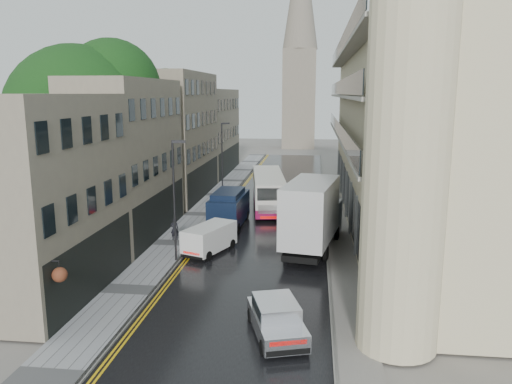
% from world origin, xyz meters
% --- Properties ---
extents(road, '(9.00, 85.00, 0.02)m').
position_xyz_m(road, '(0.00, 27.50, 0.01)').
color(road, black).
rests_on(road, ground).
extents(left_sidewalk, '(2.70, 85.00, 0.12)m').
position_xyz_m(left_sidewalk, '(-5.85, 27.50, 0.06)').
color(left_sidewalk, gray).
rests_on(left_sidewalk, ground).
extents(right_sidewalk, '(1.80, 85.00, 0.12)m').
position_xyz_m(right_sidewalk, '(5.40, 27.50, 0.06)').
color(right_sidewalk, slate).
rests_on(right_sidewalk, ground).
extents(old_shop_row, '(4.50, 56.00, 12.00)m').
position_xyz_m(old_shop_row, '(-9.45, 30.00, 6.00)').
color(old_shop_row, gray).
rests_on(old_shop_row, ground).
extents(modern_block, '(8.00, 40.00, 14.00)m').
position_xyz_m(modern_block, '(10.30, 26.00, 7.00)').
color(modern_block, beige).
rests_on(modern_block, ground).
extents(church_spire, '(6.40, 6.40, 40.00)m').
position_xyz_m(church_spire, '(0.50, 82.00, 20.00)').
color(church_spire, slate).
rests_on(church_spire, ground).
extents(tree_near, '(10.56, 10.56, 13.89)m').
position_xyz_m(tree_near, '(-12.50, 20.00, 6.95)').
color(tree_near, black).
rests_on(tree_near, ground).
extents(tree_far, '(9.24, 9.24, 12.46)m').
position_xyz_m(tree_far, '(-12.20, 33.00, 6.23)').
color(tree_far, black).
rests_on(tree_far, ground).
extents(cream_bus, '(4.04, 11.38, 3.04)m').
position_xyz_m(cream_bus, '(-1.20, 27.88, 1.54)').
color(cream_bus, silver).
rests_on(cream_bus, road).
extents(white_lorry, '(4.27, 9.30, 4.70)m').
position_xyz_m(white_lorry, '(1.97, 17.24, 2.37)').
color(white_lorry, silver).
rests_on(white_lorry, road).
extents(silver_hatchback, '(2.99, 4.57, 1.58)m').
position_xyz_m(silver_hatchback, '(1.75, 5.30, 0.81)').
color(silver_hatchback, silver).
rests_on(silver_hatchback, road).
extents(white_van, '(3.10, 4.43, 1.84)m').
position_xyz_m(white_van, '(-4.30, 16.68, 0.94)').
color(white_van, white).
rests_on(white_van, road).
extents(navy_van, '(2.48, 5.76, 2.90)m').
position_xyz_m(navy_van, '(-4.04, 22.60, 1.47)').
color(navy_van, black).
rests_on(navy_van, road).
extents(pedestrian, '(0.66, 0.55, 1.55)m').
position_xyz_m(pedestrian, '(-5.96, 19.86, 0.90)').
color(pedestrian, black).
rests_on(pedestrian, left_sidewalk).
extents(lamp_post_near, '(0.84, 0.28, 7.29)m').
position_xyz_m(lamp_post_near, '(-4.70, 15.69, 3.77)').
color(lamp_post_near, black).
rests_on(lamp_post_near, left_sidewalk).
extents(lamp_post_far, '(0.82, 0.47, 7.23)m').
position_xyz_m(lamp_post_far, '(-5.28, 34.43, 3.74)').
color(lamp_post_far, black).
rests_on(lamp_post_far, left_sidewalk).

